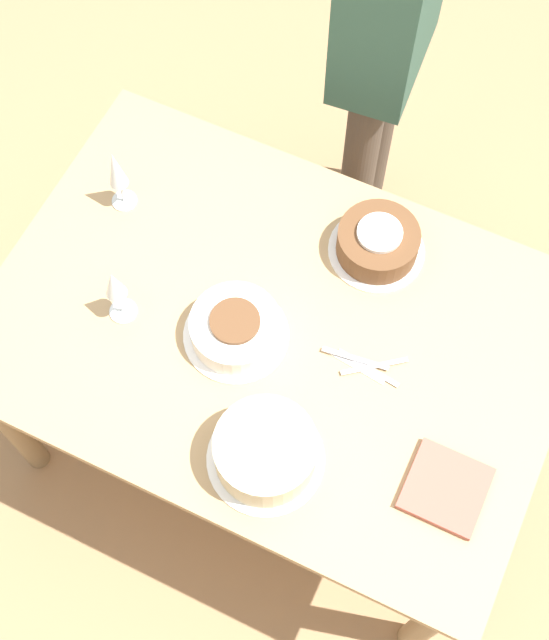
# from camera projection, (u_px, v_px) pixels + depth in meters

# --- Properties ---
(ground_plane) EXTENTS (12.00, 12.00, 0.00)m
(ground_plane) POSITION_uv_depth(u_px,v_px,m) (275.00, 426.00, 2.93)
(ground_plane) COLOR #A87F56
(dining_table) EXTENTS (1.43, 1.00, 0.77)m
(dining_table) POSITION_uv_depth(u_px,v_px,m) (275.00, 346.00, 2.33)
(dining_table) COLOR tan
(dining_table) RESTS_ON ground_plane
(cake_center_white) EXTENTS (0.26, 0.26, 0.09)m
(cake_center_white) POSITION_uv_depth(u_px,v_px,m) (236.00, 329.00, 2.18)
(cake_center_white) COLOR white
(cake_center_white) RESTS_ON dining_table
(cake_front_chocolate) EXTENTS (0.25, 0.25, 0.10)m
(cake_front_chocolate) POSITION_uv_depth(u_px,v_px,m) (378.00, 242.00, 2.28)
(cake_front_chocolate) COLOR white
(cake_front_chocolate) RESTS_ON dining_table
(cake_back_decorated) EXTENTS (0.28, 0.28, 0.12)m
(cake_back_decorated) POSITION_uv_depth(u_px,v_px,m) (265.00, 452.00, 2.03)
(cake_back_decorated) COLOR white
(cake_back_decorated) RESTS_ON dining_table
(wine_glass_near) EXTENTS (0.07, 0.07, 0.20)m
(wine_glass_near) POSITION_uv_depth(u_px,v_px,m) (115.00, 287.00, 2.13)
(wine_glass_near) COLOR silver
(wine_glass_near) RESTS_ON dining_table
(wine_glass_far) EXTENTS (0.07, 0.07, 0.21)m
(wine_glass_far) POSITION_uv_depth(u_px,v_px,m) (116.00, 171.00, 2.26)
(wine_glass_far) COLOR silver
(wine_glass_far) RESTS_ON dining_table
(fork_pile) EXTENTS (0.21, 0.11, 0.01)m
(fork_pile) POSITION_uv_depth(u_px,v_px,m) (363.00, 365.00, 2.18)
(fork_pile) COLOR silver
(fork_pile) RESTS_ON dining_table
(napkin_stack) EXTENTS (0.18, 0.18, 0.02)m
(napkin_stack) POSITION_uv_depth(u_px,v_px,m) (446.00, 488.00, 2.05)
(napkin_stack) COLOR #B75B4C
(napkin_stack) RESTS_ON dining_table
(person_cutting) EXTENTS (0.25, 0.42, 1.63)m
(person_cutting) POSITION_uv_depth(u_px,v_px,m) (390.00, 13.00, 2.40)
(person_cutting) COLOR #4C4238
(person_cutting) RESTS_ON ground_plane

